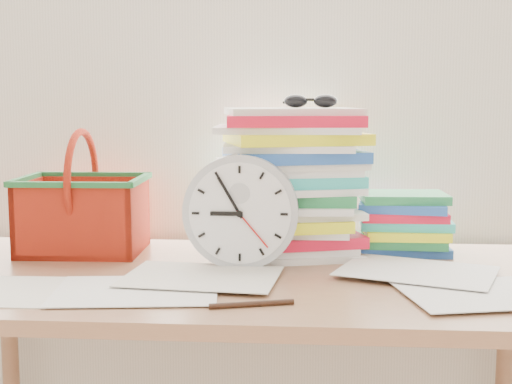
# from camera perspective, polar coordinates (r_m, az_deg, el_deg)

# --- Properties ---
(curtain) EXTENTS (2.40, 0.01, 2.50)m
(curtain) POSITION_cam_1_polar(r_m,az_deg,el_deg) (1.88, -0.21, 12.94)
(curtain) COLOR white
(curtain) RESTS_ON room_shell
(desk) EXTENTS (1.40, 0.70, 0.75)m
(desk) POSITION_cam_1_polar(r_m,az_deg,el_deg) (1.56, -1.28, -9.20)
(desk) COLOR #956646
(desk) RESTS_ON ground
(paper_stack) EXTENTS (0.39, 0.34, 0.35)m
(paper_stack) POSITION_cam_1_polar(r_m,az_deg,el_deg) (1.70, 2.54, 0.81)
(paper_stack) COLOR white
(paper_stack) RESTS_ON desk
(clock) EXTENTS (0.25, 0.05, 0.25)m
(clock) POSITION_cam_1_polar(r_m,az_deg,el_deg) (1.56, -1.22, -1.58)
(clock) COLOR #B7B9BD
(clock) RESTS_ON desk
(sunglasses) EXTENTS (0.16, 0.14, 0.04)m
(sunglasses) POSITION_cam_1_polar(r_m,az_deg,el_deg) (1.69, 4.39, 7.27)
(sunglasses) COLOR black
(sunglasses) RESTS_ON paper_stack
(book_stack) EXTENTS (0.26, 0.20, 0.15)m
(book_stack) POSITION_cam_1_polar(r_m,az_deg,el_deg) (1.76, 11.54, -2.44)
(book_stack) COLOR white
(book_stack) RESTS_ON desk
(basket) EXTENTS (0.30, 0.24, 0.29)m
(basket) POSITION_cam_1_polar(r_m,az_deg,el_deg) (1.77, -13.70, -0.02)
(basket) COLOR red
(basket) RESTS_ON desk
(pen) EXTENTS (0.15, 0.05, 0.01)m
(pen) POSITION_cam_1_polar(r_m,az_deg,el_deg) (1.30, -0.34, -8.95)
(pen) COLOR black
(pen) RESTS_ON desk
(scattered_papers) EXTENTS (1.26, 0.42, 0.02)m
(scattered_papers) POSITION_cam_1_polar(r_m,az_deg,el_deg) (1.54, -1.29, -6.31)
(scattered_papers) COLOR white
(scattered_papers) RESTS_ON desk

